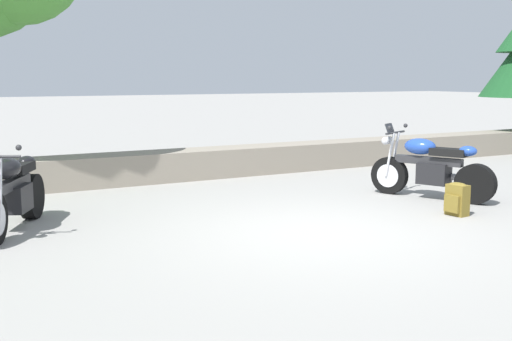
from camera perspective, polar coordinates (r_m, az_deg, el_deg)
name	(u,v)px	position (r m, az deg, el deg)	size (l,w,h in m)	color
ground_plane	(318,232)	(8.11, 5.56, -5.52)	(120.00, 120.00, 0.00)	gray
stone_wall	(175,165)	(12.24, -7.26, 0.48)	(36.00, 0.80, 0.55)	gray
motorcycle_black_near_left	(12,194)	(8.59, -20.95, -1.94)	(1.14, 1.91, 1.18)	black
motorcycle_blue_centre	(430,168)	(10.59, 15.25, 0.18)	(1.05, 1.96, 1.18)	black
rider_backpack	(457,198)	(9.43, 17.53, -2.39)	(0.28, 0.32, 0.47)	brown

